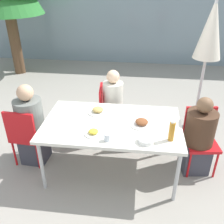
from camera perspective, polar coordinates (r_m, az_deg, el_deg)
ground_plane at (r=3.50m, az=0.00°, el=-12.74°), size 24.00×24.00×0.00m
building_facade at (r=7.37m, az=4.80°, el=22.60°), size 10.00×0.20×3.00m
dining_table at (r=3.08m, az=0.00°, el=-3.20°), size 1.68×1.01×0.73m
chair_left at (r=3.49m, az=-19.13°, el=-4.56°), size 0.42×0.42×0.85m
person_left at (r=3.50m, az=-17.92°, el=-3.37°), size 0.36×0.36×1.15m
chair_right at (r=3.46m, az=19.49°, el=-4.91°), size 0.45×0.45×0.85m
person_right at (r=3.38m, az=19.10°, el=-5.72°), size 0.37×0.37×1.07m
chair_far at (r=3.88m, az=-0.96°, el=0.81°), size 0.44×0.44×0.85m
person_far at (r=3.81m, az=0.22°, el=1.07°), size 0.30×0.30×1.14m
closed_umbrella at (r=3.84m, az=21.48°, el=15.86°), size 0.39×0.39×2.08m
plate_0 at (r=2.84m, az=-4.28°, el=-4.70°), size 0.20×0.20×0.06m
plate_1 at (r=3.27m, az=-3.25°, el=0.32°), size 0.26×0.26×0.07m
plate_2 at (r=3.02m, az=6.78°, el=-2.48°), size 0.28×0.28×0.08m
bottle at (r=2.76m, az=13.48°, el=-4.26°), size 0.06×0.06×0.24m
drinking_cup at (r=2.72m, az=-1.07°, el=-5.79°), size 0.07×0.07×0.09m
salad_bowl at (r=2.73m, az=7.79°, el=-6.42°), size 0.17×0.17×0.05m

